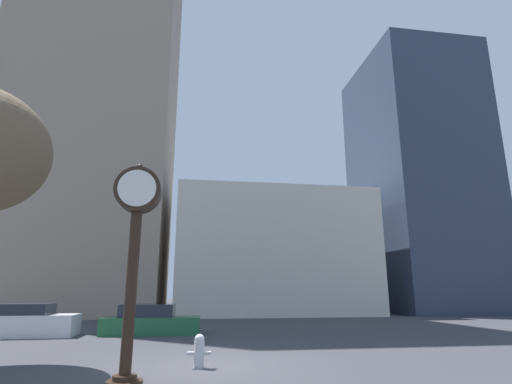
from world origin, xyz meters
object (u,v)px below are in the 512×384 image
Objects in this scene: fire_hydrant_near at (199,351)px; street_clock at (135,235)px; car_white at (26,322)px; car_green at (151,322)px.

street_clock is at bearing -130.27° from fire_hydrant_near.
fire_hydrant_near is at bearing -50.10° from car_white.
car_green is 5.31× the size of fire_hydrant_near.
car_green is (-0.51, 10.12, -2.52)m from street_clock.
street_clock is 3.53m from fire_hydrant_near.
street_clock is 1.17× the size of car_white.
car_green is at bearing 92.87° from street_clock.
fire_hydrant_near is at bearing 49.73° from street_clock.
street_clock is at bearing -61.70° from car_white.
car_green is at bearing 103.56° from fire_hydrant_near.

